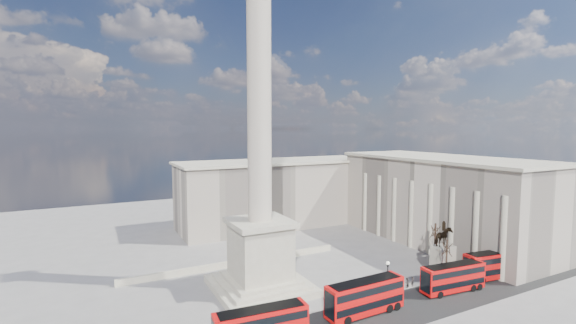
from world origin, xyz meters
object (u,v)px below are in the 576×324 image
(red_bus_d, at_px, (495,264))
(victorian_lamp, at_px, (388,278))
(equestrian_statue, at_px, (443,256))
(pedestrian_crossing, at_px, (358,288))
(red_bus_b, at_px, (365,297))
(pedestrian_walking, at_px, (413,281))
(nelsons_column, at_px, (260,206))
(red_bus_c, at_px, (453,277))
(pedestrian_standing, at_px, (407,283))

(red_bus_d, relative_size, victorian_lamp, 1.93)
(equestrian_statue, bearing_deg, pedestrian_crossing, 178.65)
(red_bus_d, bearing_deg, pedestrian_crossing, 174.32)
(red_bus_b, relative_size, victorian_lamp, 1.95)
(pedestrian_walking, distance_m, pedestrian_crossing, 9.40)
(equestrian_statue, relative_size, pedestrian_crossing, 5.36)
(victorian_lamp, xyz_separation_m, pedestrian_walking, (7.21, 2.30, -2.67))
(victorian_lamp, distance_m, pedestrian_walking, 8.02)
(nelsons_column, relative_size, pedestrian_crossing, 29.08)
(nelsons_column, relative_size, victorian_lamp, 8.47)
(red_bus_c, distance_m, equestrian_statue, 7.15)
(pedestrian_walking, height_order, pedestrian_crossing, pedestrian_crossing)
(red_bus_d, bearing_deg, red_bus_c, -169.74)
(nelsons_column, height_order, red_bus_d, nelsons_column)
(pedestrian_standing, height_order, pedestrian_crossing, pedestrian_crossing)
(victorian_lamp, relative_size, pedestrian_crossing, 3.43)
(equestrian_statue, bearing_deg, nelsons_column, 163.77)
(pedestrian_standing, bearing_deg, red_bus_d, 153.01)
(red_bus_b, distance_m, red_bus_d, 26.81)
(red_bus_b, bearing_deg, pedestrian_walking, 16.25)
(red_bus_b, xyz_separation_m, pedestrian_walking, (12.40, 3.89, -1.64))
(red_bus_b, relative_size, pedestrian_standing, 7.30)
(red_bus_d, height_order, pedestrian_walking, red_bus_d)
(red_bus_b, height_order, pedestrian_walking, red_bus_b)
(red_bus_b, bearing_deg, equestrian_statue, 13.23)
(red_bus_d, height_order, equestrian_statue, equestrian_statue)
(red_bus_d, distance_m, pedestrian_standing, 16.13)
(nelsons_column, xyz_separation_m, victorian_lamp, (14.35, -12.36, -9.45))
(pedestrian_walking, bearing_deg, red_bus_c, -74.10)
(victorian_lamp, relative_size, equestrian_statue, 0.64)
(victorian_lamp, bearing_deg, pedestrian_walking, 17.69)
(red_bus_d, bearing_deg, nelsons_column, 166.60)
(equestrian_statue, xyz_separation_m, pedestrian_standing, (-9.38, -1.36, -2.46))
(red_bus_d, xyz_separation_m, equestrian_statue, (-6.22, 5.20, 0.88))
(pedestrian_crossing, bearing_deg, red_bus_b, 140.96)
(red_bus_b, height_order, pedestrian_crossing, red_bus_b)
(pedestrian_walking, height_order, pedestrian_standing, pedestrian_walking)
(nelsons_column, distance_m, red_bus_c, 31.17)
(nelsons_column, bearing_deg, red_bus_c, -29.32)
(red_bus_c, relative_size, pedestrian_standing, 6.79)
(red_bus_d, bearing_deg, equestrian_statue, 147.74)
(red_bus_d, xyz_separation_m, pedestrian_walking, (-14.42, 3.80, -1.57))
(red_bus_b, relative_size, pedestrian_walking, 7.26)
(red_bus_c, height_order, red_bus_d, red_bus_d)
(red_bus_d, distance_m, victorian_lamp, 21.71)
(pedestrian_standing, bearing_deg, victorian_lamp, 8.01)
(equestrian_statue, height_order, pedestrian_walking, equestrian_statue)
(red_bus_c, relative_size, pedestrian_walking, 6.75)
(red_bus_c, xyz_separation_m, pedestrian_walking, (-3.97, 4.27, -1.44))
(red_bus_b, height_order, pedestrian_standing, red_bus_b)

